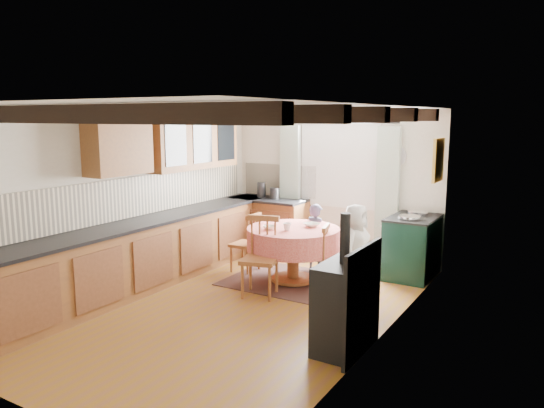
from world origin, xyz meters
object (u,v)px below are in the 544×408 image
Objects in this scene: chair_near at (260,257)px; cast_iron_stove at (344,283)px; chair_right at (337,259)px; cup at (287,227)px; child_right at (356,248)px; aga_range at (412,246)px; child_far at (316,238)px; dining_table at (293,255)px; chair_left at (245,242)px.

cast_iron_stove is at bearing -46.26° from chair_near.
chair_right is at bearing 22.38° from chair_near.
cast_iron_stove is 2.05m from cup.
cast_iron_stove is at bearing -45.05° from cup.
child_right is at bearing 24.90° from chair_near.
aga_range is at bearing 92.28° from cast_iron_stove.
child_far reaches higher than chair_right.
cast_iron_stove is (0.75, -1.54, 0.24)m from chair_right.
dining_table is at bearing 66.73° from chair_near.
chair_left is (-0.77, 0.81, -0.07)m from chair_near.
dining_table is at bearing 131.67° from cast_iron_stove.
dining_table is 1.76m from aga_range.
dining_table is 1.43× the size of chair_right.
child_far is at bearing -158.59° from aga_range.
chair_near reaches higher than child_far.
chair_right is at bearing 83.54° from chair_left.
chair_near reaches higher than aga_range.
cast_iron_stove is (1.55, -0.91, 0.18)m from chair_near.
dining_table is 11.73× the size of cup.
cast_iron_stove is 1.84m from child_right.
chair_right is 0.65× the size of cast_iron_stove.
cup is (-1.45, 1.45, 0.13)m from cast_iron_stove.
aga_range is at bearing 115.40° from chair_left.
chair_left reaches higher than dining_table.
cast_iron_stove is (0.11, -2.76, 0.24)m from aga_range.
dining_table is at bearing 67.46° from chair_right.
chair_right is 0.77× the size of child_right.
chair_near is 1.35m from child_far.
chair_left is 1.75m from child_right.
child_far is at bearing 68.41° from chair_near.
cast_iron_stove reaches higher than dining_table.
chair_right is 8.21× the size of cup.
chair_right is (0.71, -0.09, 0.06)m from dining_table.
chair_near is (-0.10, -0.72, 0.13)m from dining_table.
cast_iron_stove reaches higher than chair_near.
chair_left is at bearing 88.06° from child_right.
chair_right is 0.80m from cup.
aga_range reaches higher than dining_table.
chair_left is 0.99× the size of chair_right.
aga_range is 1.91m from cup.
chair_right reaches higher than dining_table.
dining_table is 1.44× the size of chair_left.
child_far is 0.86m from cup.
cup is (-0.70, -0.09, 0.38)m from chair_right.
dining_table is at bearing 94.79° from child_right.
dining_table is at bearing 84.06° from chair_left.
chair_right is at bearing 150.31° from child_far.
cast_iron_stove reaches higher than child_right.
chair_near is 1.28m from child_right.
chair_left is 0.76× the size of child_right.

